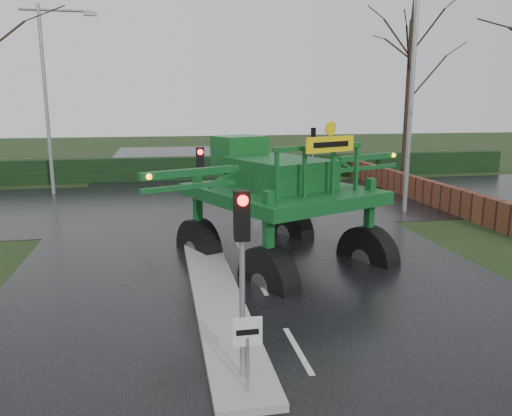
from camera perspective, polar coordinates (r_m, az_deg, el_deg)
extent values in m
plane|color=black|center=(10.58, 4.79, -15.96)|extent=(140.00, 140.00, 0.00)
cube|color=black|center=(19.80, -3.03, -2.59)|extent=(14.00, 80.00, 0.02)
cube|color=black|center=(25.61, -4.89, 0.71)|extent=(80.00, 12.00, 0.02)
cube|color=gray|center=(13.00, -4.46, -10.07)|extent=(1.20, 10.00, 0.16)
cube|color=black|center=(33.36, -6.38, 4.56)|extent=(44.00, 0.90, 1.50)
cube|color=#592D1E|center=(28.55, 16.56, 2.62)|extent=(0.40, 20.00, 1.20)
cylinder|color=gray|center=(8.73, -0.98, -17.51)|extent=(0.07, 0.07, 1.00)
cube|color=silver|center=(8.45, -1.00, -13.96)|extent=(0.50, 0.04, 0.50)
cube|color=black|center=(8.43, -0.97, -14.02)|extent=(0.38, 0.01, 0.10)
cylinder|color=gray|center=(8.70, -1.59, -9.59)|extent=(0.10, 0.10, 3.50)
cube|color=black|center=(8.31, -1.64, -0.88)|extent=(0.26, 0.22, 0.85)
sphere|color=#FF0C07|center=(8.12, -1.50, 0.85)|extent=(0.18, 0.18, 0.18)
cylinder|color=gray|center=(16.85, -6.30, 0.89)|extent=(0.10, 0.10, 3.50)
cube|color=black|center=(16.65, -6.40, 5.46)|extent=(0.26, 0.22, 0.85)
sphere|color=#FF0C07|center=(16.49, -6.39, 6.37)|extent=(0.18, 0.18, 0.18)
cylinder|color=gray|center=(30.56, 6.50, 5.78)|extent=(0.10, 0.10, 3.50)
cube|color=black|center=(30.45, 6.56, 8.31)|extent=(0.26, 0.22, 0.85)
sphere|color=#FF0C07|center=(30.55, 6.50, 8.85)|extent=(0.18, 0.18, 0.18)
cylinder|color=gray|center=(23.75, 17.30, 11.48)|extent=(0.20, 0.20, 10.00)
cylinder|color=gray|center=(29.59, -22.87, 11.06)|extent=(0.20, 0.20, 10.00)
cylinder|color=gray|center=(29.83, -22.03, 20.22)|extent=(3.52, 0.14, 0.14)
cube|color=gray|center=(29.56, -18.45, 20.31)|extent=(0.65, 0.30, 0.20)
cylinder|color=black|center=(33.81, 16.91, 11.45)|extent=(0.32, 0.32, 10.00)
cone|color=black|center=(34.32, 17.53, 21.17)|extent=(0.24, 0.24, 2.50)
cylinder|color=black|center=(14.31, -9.81, -3.84)|extent=(1.46, 2.26, 2.21)
cylinder|color=#595B56|center=(14.31, -9.81, -3.84)|extent=(0.91, 0.97, 0.77)
cube|color=#0C441B|center=(14.01, -10.01, 1.61)|extent=(0.32, 0.32, 2.54)
cylinder|color=black|center=(16.34, 2.86, -1.71)|extent=(1.46, 2.26, 2.21)
cylinder|color=#595B56|center=(16.34, 2.86, -1.71)|extent=(0.91, 0.97, 0.77)
cube|color=#0C441B|center=(16.08, 2.91, 3.08)|extent=(0.32, 0.32, 2.54)
cylinder|color=black|center=(11.01, -0.75, -8.48)|extent=(1.46, 2.26, 2.21)
cylinder|color=#595B56|center=(11.01, -0.75, -8.48)|extent=(0.91, 0.97, 0.77)
cube|color=#0C441B|center=(10.61, -0.77, -1.47)|extent=(0.32, 0.32, 2.54)
cylinder|color=black|center=(13.55, 13.31, -4.89)|extent=(1.46, 2.26, 2.21)
cylinder|color=#595B56|center=(13.55, 13.31, -4.89)|extent=(0.91, 0.97, 0.77)
cube|color=#0C441B|center=(13.22, 13.59, 0.85)|extent=(0.32, 0.32, 2.54)
cube|color=#0C441B|center=(13.21, 1.46, 4.33)|extent=(6.41, 6.74, 0.39)
cube|color=#0C441B|center=(13.33, 0.91, 7.02)|extent=(3.58, 4.02, 0.99)
cube|color=#145721|center=(15.14, -4.08, 9.04)|extent=(2.06, 1.89, 1.44)
cube|color=#0C441B|center=(11.73, 6.76, 11.15)|extent=(3.07, 1.48, 0.13)
cube|color=#0C441B|center=(10.97, -12.20, 7.75)|extent=(2.70, 1.36, 0.20)
sphere|color=orange|center=(10.45, -18.14, 7.24)|extent=(0.15, 0.15, 0.15)
cube|color=#0C441B|center=(15.20, 13.40, 8.76)|extent=(2.70, 1.36, 0.20)
sphere|color=orange|center=(16.06, 16.61, 8.74)|extent=(0.15, 0.15, 0.15)
cube|color=yellow|center=(11.41, 8.29, 11.65)|extent=(1.64, 0.79, 0.44)
cube|color=black|center=(11.41, 8.29, 11.65)|extent=(1.21, 0.56, 0.15)
cylinder|color=yellow|center=(11.41, 8.35, 13.87)|extent=(0.38, 0.20, 0.40)
imported|color=white|center=(28.38, 3.80, 1.80)|extent=(5.22, 2.53, 1.65)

